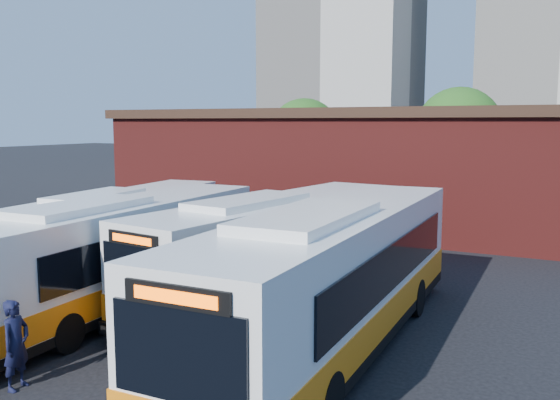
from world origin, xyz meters
The scene contains 9 objects.
ground centered at (0.00, 0.00, 0.00)m, with size 220.00×220.00×0.00m, color black.
bus_west centered at (-5.08, 4.52, 1.45)m, with size 3.59×11.87×3.19m.
bus_midwest centered at (-1.93, 0.99, 1.57)m, with size 3.08×12.79×3.46m.
bus_mideast centered at (1.78, 4.32, 1.56)m, with size 4.22×12.76×3.43m.
bus_east centered at (5.18, 0.86, 1.70)m, with size 3.16×13.80×3.74m.
transit_worker centered at (-0.02, -4.31, 0.98)m, with size 0.72×0.47×1.96m, color black.
depot_building centered at (0.00, 20.00, 3.26)m, with size 28.60×12.60×6.40m.
tree_west centered at (-10.00, 32.00, 4.64)m, with size 6.00×6.00×7.65m.
tree_mid centered at (2.00, 34.00, 5.08)m, with size 6.56×6.56×8.36m.
Camera 1 is at (10.54, -12.54, 5.70)m, focal length 38.00 mm.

